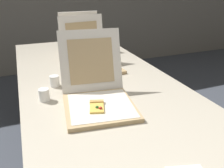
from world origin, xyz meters
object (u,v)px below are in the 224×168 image
at_px(pizza_box_middle, 91,62).
at_px(cup_white_near_center, 44,95).
at_px(table, 99,88).
at_px(cup_white_mid, 55,81).
at_px(pizza_box_back, 81,47).
at_px(pizza_box_front, 98,96).

distance_m(pizza_box_middle, cup_white_near_center, 0.57).
bearing_deg(table, cup_white_mid, 171.84).
bearing_deg(cup_white_mid, cup_white_near_center, -115.40).
distance_m(pizza_box_back, cup_white_mid, 0.79).
xyz_separation_m(pizza_box_middle, cup_white_near_center, (-0.40, -0.41, -0.02)).
xyz_separation_m(pizza_box_front, pizza_box_back, (0.18, 1.03, 0.00)).
bearing_deg(cup_white_near_center, table, 20.65).
distance_m(pizza_box_front, cup_white_near_center, 0.30).
distance_m(cup_white_near_center, cup_white_mid, 0.20).
xyz_separation_m(table, cup_white_mid, (-0.28, 0.04, 0.08)).
height_order(cup_white_near_center, cup_white_mid, same).
distance_m(table, pizza_box_back, 0.75).
distance_m(pizza_box_middle, pizza_box_back, 0.47).
bearing_deg(table, pizza_box_back, 84.39).
height_order(pizza_box_middle, cup_white_near_center, pizza_box_middle).
xyz_separation_m(pizza_box_front, pizza_box_middle, (0.13, 0.56, 0.00)).
height_order(pizza_box_back, cup_white_mid, pizza_box_back).
height_order(table, cup_white_near_center, cup_white_near_center).
bearing_deg(pizza_box_back, table, -94.39).
height_order(pizza_box_front, cup_white_mid, pizza_box_front).
bearing_deg(pizza_box_back, cup_white_near_center, -115.23).
relative_size(pizza_box_middle, cup_white_mid, 6.32).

